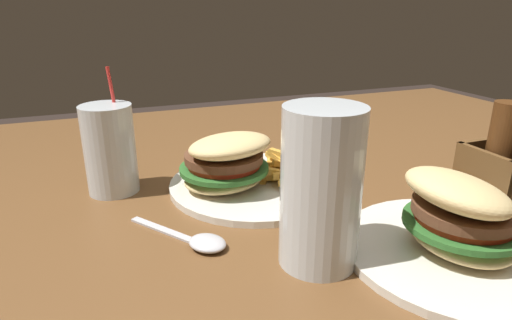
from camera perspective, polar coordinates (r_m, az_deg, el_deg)
dining_table at (r=0.66m, az=6.27°, el=-11.10°), size 1.62×1.26×0.75m
meal_plate_near at (r=0.64m, az=-1.99°, el=-1.32°), size 0.27×0.27×0.10m
beer_glass at (r=0.45m, az=8.62°, el=-4.38°), size 0.09×0.09×0.17m
juice_glass at (r=0.67m, az=-18.84°, el=0.91°), size 0.07×0.07×0.18m
spoon at (r=0.51m, az=-7.25°, el=-10.71°), size 0.11×0.14×0.01m
meal_plate_far at (r=0.53m, az=25.44°, el=-8.15°), size 0.26×0.26×0.11m
condiment_caddy at (r=0.70m, az=30.49°, el=-0.48°), size 0.10×0.09×0.15m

